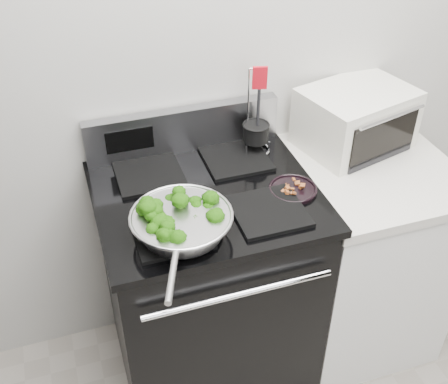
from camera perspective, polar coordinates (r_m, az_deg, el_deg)
name	(u,v)px	position (r m, az deg, el deg)	size (l,w,h in m)	color
back_wall	(255,40)	(2.16, 3.17, 15.15)	(4.00, 0.02, 2.70)	#BAB8B0
gas_range	(208,284)	(2.31, -1.62, -9.28)	(0.79, 0.69, 1.13)	black
counter	(358,253)	(2.54, 13.44, -6.01)	(0.62, 0.68, 0.92)	white
skillet	(182,223)	(1.79, -4.34, -3.12)	(0.33, 0.51, 0.07)	silver
broccoli_pile	(181,217)	(1.78, -4.36, -2.60)	(0.26, 0.26, 0.09)	black
bacon_plate	(293,187)	(2.01, 7.03, 0.52)	(0.17, 0.17, 0.04)	black
utensil_holder	(256,137)	(2.19, 3.23, 5.63)	(0.12, 0.12, 0.36)	silver
toaster_oven	(356,118)	(2.32, 13.22, 7.31)	(0.48, 0.41, 0.24)	silver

